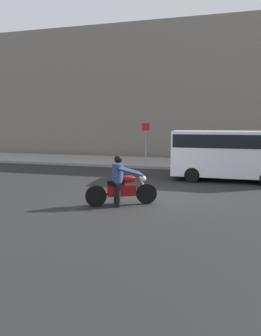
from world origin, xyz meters
TOP-DOWN VIEW (x-y plane):
  - ground_plane at (0.00, 0.00)m, footprint 80.00×80.00m
  - sidewalk_slab at (0.00, 8.00)m, footprint 40.00×4.40m
  - building_facade at (0.00, 11.40)m, footprint 40.00×1.40m
  - motorcycle_with_rider_denim_blue at (-0.66, -1.58)m, footprint 2.07×1.13m
  - parked_van_white at (2.74, 3.49)m, footprint 4.84×1.96m
  - street_sign_post at (-1.67, 6.79)m, footprint 0.44×0.08m

SIDE VIEW (x-z plane):
  - ground_plane at x=0.00m, z-range 0.00..0.00m
  - sidewalk_slab at x=0.00m, z-range 0.00..0.14m
  - motorcycle_with_rider_denim_blue at x=-0.66m, z-range -0.15..1.42m
  - parked_van_white at x=2.74m, z-range 0.18..2.35m
  - street_sign_post at x=-1.67m, z-range 0.40..2.80m
  - building_facade at x=0.00m, z-range 0.00..9.34m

